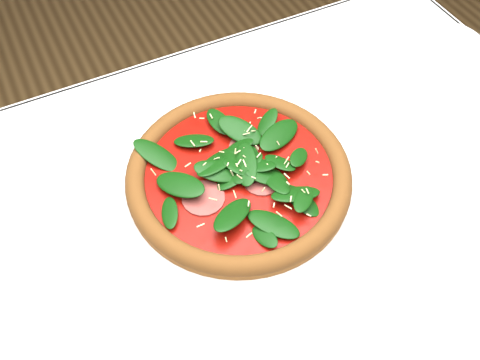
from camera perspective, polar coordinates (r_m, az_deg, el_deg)
name	(u,v)px	position (r m, az deg, el deg)	size (l,w,h in m)	color
dining_table	(243,262)	(0.86, 0.36, -8.72)	(1.21, 0.81, 0.75)	white
plate	(239,182)	(0.81, -0.14, -0.18)	(0.39, 0.39, 0.02)	silver
pizza	(239,173)	(0.79, -0.14, 0.79)	(0.39, 0.39, 0.04)	#986324
saucer_far	(447,47)	(1.11, 21.19, 13.12)	(0.15, 0.15, 0.01)	silver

